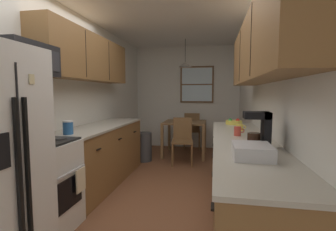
{
  "coord_description": "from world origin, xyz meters",
  "views": [
    {
      "loc": [
        0.69,
        -2.66,
        1.38
      ],
      "look_at": [
        -0.06,
        1.32,
        1.02
      ],
      "focal_mm": 26.41,
      "sensor_mm": 36.0,
      "label": 1
    }
  ],
  "objects_px": {
    "dining_table": "(185,127)",
    "microwave_over_range": "(23,59)",
    "dining_chair_far": "(192,129)",
    "dish_rack": "(252,151)",
    "mug_by_coffeemaker": "(238,131)",
    "fruit_bowl": "(234,122)",
    "trash_bin": "(144,147)",
    "storage_canister": "(68,127)",
    "table_serving_bowl": "(187,120)",
    "stove_range": "(40,186)",
    "mug_spare": "(240,127)",
    "coffee_maker": "(260,129)",
    "dining_chair_near": "(182,138)"
  },
  "relations": [
    {
      "from": "trash_bin",
      "to": "dining_chair_near",
      "type": "bearing_deg",
      "value": -3.26
    },
    {
      "from": "dining_table",
      "to": "fruit_bowl",
      "type": "xyz_separation_m",
      "value": [
        0.94,
        -1.46,
        0.29
      ]
    },
    {
      "from": "stove_range",
      "to": "dining_table",
      "type": "distance_m",
      "value": 3.47
    },
    {
      "from": "storage_canister",
      "to": "coffee_maker",
      "type": "relative_size",
      "value": 0.51
    },
    {
      "from": "dining_chair_far",
      "to": "dish_rack",
      "type": "xyz_separation_m",
      "value": [
        0.81,
        -4.15,
        0.45
      ]
    },
    {
      "from": "fruit_bowl",
      "to": "dining_table",
      "type": "bearing_deg",
      "value": 122.76
    },
    {
      "from": "dish_rack",
      "to": "trash_bin",
      "type": "bearing_deg",
      "value": 120.14
    },
    {
      "from": "microwave_over_range",
      "to": "mug_spare",
      "type": "relative_size",
      "value": 4.9
    },
    {
      "from": "microwave_over_range",
      "to": "dining_table",
      "type": "height_order",
      "value": "microwave_over_range"
    },
    {
      "from": "dining_chair_near",
      "to": "dining_chair_far",
      "type": "relative_size",
      "value": 1.0
    },
    {
      "from": "stove_range",
      "to": "mug_by_coffeemaker",
      "type": "xyz_separation_m",
      "value": [
        1.95,
        0.78,
        0.48
      ]
    },
    {
      "from": "trash_bin",
      "to": "fruit_bowl",
      "type": "height_order",
      "value": "fruit_bowl"
    },
    {
      "from": "mug_by_coffeemaker",
      "to": "table_serving_bowl",
      "type": "bearing_deg",
      "value": 108.5
    },
    {
      "from": "coffee_maker",
      "to": "table_serving_bowl",
      "type": "height_order",
      "value": "coffee_maker"
    },
    {
      "from": "coffee_maker",
      "to": "mug_by_coffeemaker",
      "type": "xyz_separation_m",
      "value": [
        -0.13,
        0.62,
        -0.11
      ]
    },
    {
      "from": "stove_range",
      "to": "mug_spare",
      "type": "relative_size",
      "value": 8.71
    },
    {
      "from": "storage_canister",
      "to": "dish_rack",
      "type": "distance_m",
      "value": 2.1
    },
    {
      "from": "mug_spare",
      "to": "table_serving_bowl",
      "type": "bearing_deg",
      "value": 112.85
    },
    {
      "from": "coffee_maker",
      "to": "mug_spare",
      "type": "xyz_separation_m",
      "value": [
        -0.07,
        1.0,
        -0.12
      ]
    },
    {
      "from": "mug_spare",
      "to": "dining_table",
      "type": "bearing_deg",
      "value": 114.17
    },
    {
      "from": "mug_by_coffeemaker",
      "to": "fruit_bowl",
      "type": "relative_size",
      "value": 0.46
    },
    {
      "from": "microwave_over_range",
      "to": "storage_canister",
      "type": "bearing_deg",
      "value": 78.26
    },
    {
      "from": "stove_range",
      "to": "coffee_maker",
      "type": "xyz_separation_m",
      "value": [
        2.08,
        0.16,
        0.6
      ]
    },
    {
      "from": "storage_canister",
      "to": "mug_by_coffeemaker",
      "type": "relative_size",
      "value": 1.42
    },
    {
      "from": "coffee_maker",
      "to": "microwave_over_range",
      "type": "bearing_deg",
      "value": -175.79
    },
    {
      "from": "dining_table",
      "to": "storage_canister",
      "type": "xyz_separation_m",
      "value": [
        -1.06,
        -2.78,
        0.34
      ]
    },
    {
      "from": "dish_rack",
      "to": "microwave_over_range",
      "type": "bearing_deg",
      "value": 174.81
    },
    {
      "from": "dining_table",
      "to": "trash_bin",
      "type": "height_order",
      "value": "dining_table"
    },
    {
      "from": "dining_chair_far",
      "to": "trash_bin",
      "type": "relative_size",
      "value": 1.53
    },
    {
      "from": "coffee_maker",
      "to": "dish_rack",
      "type": "xyz_separation_m",
      "value": [
        -0.11,
        -0.35,
        -0.12
      ]
    },
    {
      "from": "dining_chair_near",
      "to": "dish_rack",
      "type": "height_order",
      "value": "dish_rack"
    },
    {
      "from": "coffee_maker",
      "to": "mug_by_coffeemaker",
      "type": "distance_m",
      "value": 0.65
    },
    {
      "from": "dining_table",
      "to": "trash_bin",
      "type": "bearing_deg",
      "value": -141.14
    },
    {
      "from": "mug_by_coffeemaker",
      "to": "dish_rack",
      "type": "distance_m",
      "value": 0.97
    },
    {
      "from": "microwave_over_range",
      "to": "storage_canister",
      "type": "relative_size",
      "value": 3.81
    },
    {
      "from": "stove_range",
      "to": "mug_by_coffeemaker",
      "type": "height_order",
      "value": "stove_range"
    },
    {
      "from": "dining_table",
      "to": "microwave_over_range",
      "type": "bearing_deg",
      "value": -109.43
    },
    {
      "from": "dining_table",
      "to": "table_serving_bowl",
      "type": "distance_m",
      "value": 0.15
    },
    {
      "from": "stove_range",
      "to": "storage_canister",
      "type": "distance_m",
      "value": 0.73
    },
    {
      "from": "stove_range",
      "to": "table_serving_bowl",
      "type": "bearing_deg",
      "value": 71.66
    },
    {
      "from": "stove_range",
      "to": "mug_by_coffeemaker",
      "type": "bearing_deg",
      "value": 21.9
    },
    {
      "from": "dining_chair_far",
      "to": "coffee_maker",
      "type": "height_order",
      "value": "coffee_maker"
    },
    {
      "from": "dining_table",
      "to": "trash_bin",
      "type": "relative_size",
      "value": 1.55
    },
    {
      "from": "fruit_bowl",
      "to": "dish_rack",
      "type": "bearing_deg",
      "value": -90.59
    },
    {
      "from": "mug_by_coffeemaker",
      "to": "fruit_bowl",
      "type": "height_order",
      "value": "mug_by_coffeemaker"
    },
    {
      "from": "dining_table",
      "to": "mug_by_coffeemaker",
      "type": "relative_size",
      "value": 7.98
    },
    {
      "from": "dining_chair_far",
      "to": "mug_by_coffeemaker",
      "type": "relative_size",
      "value": 7.87
    },
    {
      "from": "dining_table",
      "to": "stove_range",
      "type": "bearing_deg",
      "value": -107.66
    },
    {
      "from": "coffee_maker",
      "to": "dish_rack",
      "type": "distance_m",
      "value": 0.39
    },
    {
      "from": "dining_chair_far",
      "to": "trash_bin",
      "type": "distance_m",
      "value": 1.54
    }
  ]
}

